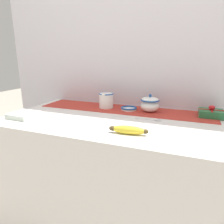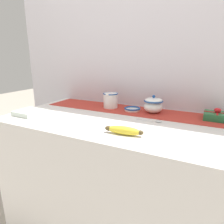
{
  "view_description": "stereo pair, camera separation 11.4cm",
  "coord_description": "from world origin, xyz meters",
  "views": [
    {
      "loc": [
        0.41,
        -1.07,
        1.22
      ],
      "look_at": [
        0.01,
        -0.04,
        0.92
      ],
      "focal_mm": 32.0,
      "sensor_mm": 36.0,
      "label": 1
    },
    {
      "loc": [
        0.51,
        -1.03,
        1.22
      ],
      "look_at": [
        0.01,
        -0.04,
        0.92
      ],
      "focal_mm": 32.0,
      "sensor_mm": 36.0,
      "label": 2
    }
  ],
  "objects": [
    {
      "name": "countertop",
      "position": [
        0.0,
        0.0,
        0.44
      ],
      "size": [
        1.3,
        0.71,
        0.87
      ],
      "primitive_type": "cube",
      "color": "silver",
      "rests_on": "ground_plane"
    },
    {
      "name": "back_wall",
      "position": [
        0.0,
        0.37,
        1.2
      ],
      "size": [
        2.1,
        0.04,
        2.4
      ],
      "primitive_type": "cube",
      "color": "silver",
      "rests_on": "ground_plane"
    },
    {
      "name": "table_runner",
      "position": [
        0.0,
        0.22,
        0.87
      ],
      "size": [
        1.19,
        0.26,
        0.0
      ],
      "primitive_type": "cube",
      "color": "#B23328",
      "rests_on": "countertop"
    },
    {
      "name": "cream_pitcher",
      "position": [
        -0.13,
        0.22,
        0.93
      ],
      "size": [
        0.11,
        0.13,
        0.11
      ],
      "color": "white",
      "rests_on": "countertop"
    },
    {
      "name": "sugar_bowl",
      "position": [
        0.18,
        0.22,
        0.93
      ],
      "size": [
        0.12,
        0.12,
        0.12
      ],
      "color": "white",
      "rests_on": "countertop"
    },
    {
      "name": "small_dish",
      "position": [
        0.04,
        0.21,
        0.88
      ],
      "size": [
        0.11,
        0.11,
        0.02
      ],
      "color": "white",
      "rests_on": "countertop"
    },
    {
      "name": "banana",
      "position": [
        0.16,
        -0.22,
        0.89
      ],
      "size": [
        0.19,
        0.06,
        0.04
      ],
      "rotation": [
        0.0,
        0.0,
        0.09
      ],
      "color": "yellow",
      "rests_on": "countertop"
    },
    {
      "name": "spoon",
      "position": [
        0.25,
        0.04,
        0.88
      ],
      "size": [
        0.15,
        0.03,
        0.01
      ],
      "rotation": [
        0.0,
        0.0,
        0.01
      ],
      "color": "silver",
      "rests_on": "countertop"
    },
    {
      "name": "napkin_stack",
      "position": [
        -0.51,
        -0.17,
        0.89
      ],
      "size": [
        0.15,
        0.15,
        0.03
      ],
      "primitive_type": "cube",
      "rotation": [
        0.0,
        0.0,
        -0.02
      ],
      "color": "silver",
      "rests_on": "countertop"
    },
    {
      "name": "gift_box",
      "position": [
        0.55,
        0.23,
        0.9
      ],
      "size": [
        0.14,
        0.12,
        0.07
      ],
      "rotation": [
        0.0,
        0.0,
        0.0
      ],
      "color": "#236638",
      "rests_on": "countertop"
    }
  ]
}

